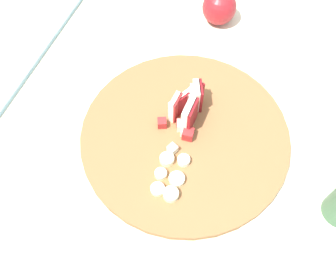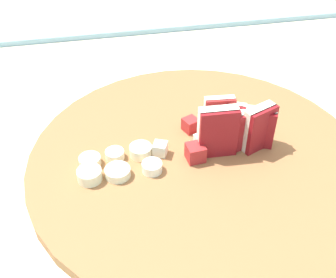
{
  "view_description": "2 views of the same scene",
  "coord_description": "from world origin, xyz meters",
  "px_view_note": "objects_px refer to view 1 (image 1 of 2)",
  "views": [
    {
      "loc": [
        0.27,
        0.07,
        1.5
      ],
      "look_at": [
        -0.06,
        -0.04,
        0.9
      ],
      "focal_mm": 38.7,
      "sensor_mm": 36.0,
      "label": 1
    },
    {
      "loc": [
        0.03,
        0.35,
        1.23
      ],
      "look_at": [
        -0.05,
        -0.04,
        0.9
      ],
      "focal_mm": 44.91,
      "sensor_mm": 36.0,
      "label": 2
    }
  ],
  "objects_px": {
    "apple_dice_pile": "(180,131)",
    "whole_apple": "(219,7)",
    "apple_wedge_fan": "(189,104)",
    "cutting_board": "(185,136)",
    "banana_slice_rows": "(171,177)"
  },
  "relations": [
    {
      "from": "apple_dice_pile",
      "to": "whole_apple",
      "type": "relative_size",
      "value": 0.99
    },
    {
      "from": "apple_wedge_fan",
      "to": "whole_apple",
      "type": "relative_size",
      "value": 1.23
    },
    {
      "from": "apple_dice_pile",
      "to": "whole_apple",
      "type": "distance_m",
      "value": 0.35
    },
    {
      "from": "cutting_board",
      "to": "whole_apple",
      "type": "xyz_separation_m",
      "value": [
        -0.34,
        -0.03,
        0.03
      ]
    },
    {
      "from": "banana_slice_rows",
      "to": "apple_dice_pile",
      "type": "bearing_deg",
      "value": -171.0
    },
    {
      "from": "cutting_board",
      "to": "whole_apple",
      "type": "height_order",
      "value": "whole_apple"
    },
    {
      "from": "whole_apple",
      "to": "cutting_board",
      "type": "bearing_deg",
      "value": 4.96
    },
    {
      "from": "apple_wedge_fan",
      "to": "apple_dice_pile",
      "type": "relative_size",
      "value": 1.23
    },
    {
      "from": "banana_slice_rows",
      "to": "whole_apple",
      "type": "distance_m",
      "value": 0.44
    },
    {
      "from": "banana_slice_rows",
      "to": "whole_apple",
      "type": "bearing_deg",
      "value": -175.51
    },
    {
      "from": "cutting_board",
      "to": "banana_slice_rows",
      "type": "height_order",
      "value": "banana_slice_rows"
    },
    {
      "from": "apple_wedge_fan",
      "to": "whole_apple",
      "type": "height_order",
      "value": "whole_apple"
    },
    {
      "from": "cutting_board",
      "to": "apple_dice_pile",
      "type": "relative_size",
      "value": 5.12
    },
    {
      "from": "apple_dice_pile",
      "to": "banana_slice_rows",
      "type": "xyz_separation_m",
      "value": [
        0.1,
        0.02,
        -0.0
      ]
    },
    {
      "from": "apple_wedge_fan",
      "to": "apple_dice_pile",
      "type": "height_order",
      "value": "apple_wedge_fan"
    }
  ]
}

